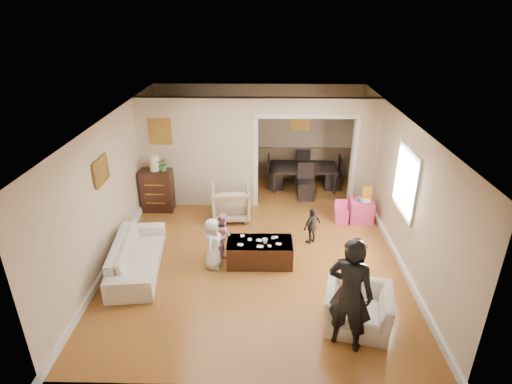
{
  "coord_description": "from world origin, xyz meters",
  "views": [
    {
      "loc": [
        0.16,
        -7.3,
        4.47
      ],
      "look_at": [
        0.0,
        0.2,
        1.05
      ],
      "focal_mm": 28.99,
      "sensor_mm": 36.0,
      "label": 1
    }
  ],
  "objects_px": {
    "sofa": "(137,255)",
    "adult_person": "(350,294)",
    "armchair_back": "(231,202)",
    "coffee_table": "(260,252)",
    "child_kneel_a": "(213,244)",
    "dining_table": "(304,177)",
    "child_toddler": "(312,226)",
    "armchair_front": "(358,308)",
    "coffee_cup": "(265,241)",
    "dresser": "(157,190)",
    "play_table": "(361,210)",
    "cyan_cup": "(358,200)",
    "table_lamp": "(154,163)",
    "child_kneel_b": "(224,234)"
  },
  "relations": [
    {
      "from": "dining_table",
      "to": "child_kneel_a",
      "type": "height_order",
      "value": "child_kneel_a"
    },
    {
      "from": "coffee_table",
      "to": "child_toddler",
      "type": "relative_size",
      "value": 1.57
    },
    {
      "from": "armchair_back",
      "to": "coffee_table",
      "type": "bearing_deg",
      "value": 104.49
    },
    {
      "from": "table_lamp",
      "to": "child_kneel_a",
      "type": "relative_size",
      "value": 0.36
    },
    {
      "from": "sofa",
      "to": "dresser",
      "type": "relative_size",
      "value": 2.04
    },
    {
      "from": "armchair_back",
      "to": "child_toddler",
      "type": "xyz_separation_m",
      "value": [
        1.73,
        -1.05,
        0.0
      ]
    },
    {
      "from": "armchair_front",
      "to": "child_kneel_b",
      "type": "height_order",
      "value": "child_kneel_b"
    },
    {
      "from": "table_lamp",
      "to": "adult_person",
      "type": "relative_size",
      "value": 0.2
    },
    {
      "from": "armchair_front",
      "to": "adult_person",
      "type": "xyz_separation_m",
      "value": [
        -0.24,
        -0.39,
        0.56
      ]
    },
    {
      "from": "child_kneel_b",
      "to": "cyan_cup",
      "type": "bearing_deg",
      "value": -84.8
    },
    {
      "from": "dining_table",
      "to": "adult_person",
      "type": "height_order",
      "value": "adult_person"
    },
    {
      "from": "adult_person",
      "to": "child_kneel_a",
      "type": "xyz_separation_m",
      "value": [
        -2.1,
        1.87,
        -0.38
      ]
    },
    {
      "from": "cyan_cup",
      "to": "dresser",
      "type": "bearing_deg",
      "value": 174.14
    },
    {
      "from": "adult_person",
      "to": "child_toddler",
      "type": "distance_m",
      "value": 2.82
    },
    {
      "from": "table_lamp",
      "to": "cyan_cup",
      "type": "relative_size",
      "value": 4.5
    },
    {
      "from": "table_lamp",
      "to": "adult_person",
      "type": "bearing_deg",
      "value": -48.71
    },
    {
      "from": "dresser",
      "to": "child_kneel_a",
      "type": "relative_size",
      "value": 1.01
    },
    {
      "from": "armchair_back",
      "to": "cyan_cup",
      "type": "height_order",
      "value": "armchair_back"
    },
    {
      "from": "cyan_cup",
      "to": "child_toddler",
      "type": "xyz_separation_m",
      "value": [
        -1.11,
        -0.95,
        -0.14
      ]
    },
    {
      "from": "armchair_back",
      "to": "coffee_cup",
      "type": "bearing_deg",
      "value": 106.66
    },
    {
      "from": "armchair_back",
      "to": "table_lamp",
      "type": "xyz_separation_m",
      "value": [
        -1.75,
        0.37,
        0.8
      ]
    },
    {
      "from": "armchair_front",
      "to": "cyan_cup",
      "type": "relative_size",
      "value": 12.14
    },
    {
      "from": "child_toddler",
      "to": "armchair_front",
      "type": "bearing_deg",
      "value": 59.72
    },
    {
      "from": "coffee_table",
      "to": "adult_person",
      "type": "relative_size",
      "value": 0.69
    },
    {
      "from": "armchair_back",
      "to": "coffee_table",
      "type": "xyz_separation_m",
      "value": [
        0.68,
        -1.8,
        -0.16
      ]
    },
    {
      "from": "armchair_front",
      "to": "table_lamp",
      "type": "height_order",
      "value": "table_lamp"
    },
    {
      "from": "play_table",
      "to": "child_kneel_a",
      "type": "distance_m",
      "value": 3.65
    },
    {
      "from": "armchair_back",
      "to": "sofa",
      "type": "bearing_deg",
      "value": 46.62
    },
    {
      "from": "dining_table",
      "to": "child_kneel_a",
      "type": "relative_size",
      "value": 1.73
    },
    {
      "from": "child_toddler",
      "to": "coffee_cup",
      "type": "bearing_deg",
      "value": -0.75
    },
    {
      "from": "table_lamp",
      "to": "dining_table",
      "type": "relative_size",
      "value": 0.21
    },
    {
      "from": "coffee_cup",
      "to": "dresser",
      "type": "bearing_deg",
      "value": 138.74
    },
    {
      "from": "armchair_back",
      "to": "play_table",
      "type": "xyz_separation_m",
      "value": [
        2.93,
        -0.05,
        -0.14
      ]
    },
    {
      "from": "sofa",
      "to": "adult_person",
      "type": "distance_m",
      "value": 3.95
    },
    {
      "from": "armchair_front",
      "to": "dining_table",
      "type": "xyz_separation_m",
      "value": [
        -0.38,
        5.15,
        -0.01
      ]
    },
    {
      "from": "armchair_back",
      "to": "table_lamp",
      "type": "bearing_deg",
      "value": -18.12
    },
    {
      "from": "sofa",
      "to": "coffee_table",
      "type": "bearing_deg",
      "value": -90.04
    },
    {
      "from": "cyan_cup",
      "to": "dining_table",
      "type": "xyz_separation_m",
      "value": [
        -1.04,
        1.82,
        -0.23
      ]
    },
    {
      "from": "coffee_cup",
      "to": "dining_table",
      "type": "height_order",
      "value": "dining_table"
    },
    {
      "from": "armchair_front",
      "to": "cyan_cup",
      "type": "height_order",
      "value": "armchair_front"
    },
    {
      "from": "coffee_table",
      "to": "child_kneel_a",
      "type": "relative_size",
      "value": 1.23
    },
    {
      "from": "cyan_cup",
      "to": "coffee_table",
      "type": "bearing_deg",
      "value": -141.81
    },
    {
      "from": "child_kneel_a",
      "to": "child_toddler",
      "type": "bearing_deg",
      "value": -55.51
    },
    {
      "from": "dresser",
      "to": "child_toddler",
      "type": "bearing_deg",
      "value": -22.17
    },
    {
      "from": "table_lamp",
      "to": "coffee_cup",
      "type": "relative_size",
      "value": 3.71
    },
    {
      "from": "armchair_front",
      "to": "dresser",
      "type": "xyz_separation_m",
      "value": [
        -3.92,
        3.8,
        0.18
      ]
    },
    {
      "from": "armchair_front",
      "to": "cyan_cup",
      "type": "bearing_deg",
      "value": 91.57
    },
    {
      "from": "sofa",
      "to": "armchair_back",
      "type": "height_order",
      "value": "armchair_back"
    },
    {
      "from": "dresser",
      "to": "coffee_table",
      "type": "relative_size",
      "value": 0.82
    },
    {
      "from": "coffee_table",
      "to": "play_table",
      "type": "bearing_deg",
      "value": 37.74
    }
  ]
}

